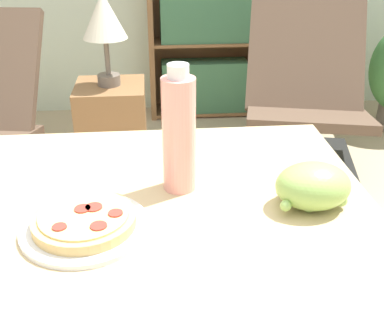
{
  "coord_description": "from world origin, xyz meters",
  "views": [
    {
      "loc": [
        -0.01,
        -0.83,
        1.29
      ],
      "look_at": [
        0.07,
        0.02,
        0.83
      ],
      "focal_mm": 45.0,
      "sensor_mm": 36.0,
      "label": 1
    }
  ],
  "objects_px": {
    "lounge_chair_far": "(302,121)",
    "bookshelf": "(205,11)",
    "table_lamp": "(104,20)",
    "pizza_on_plate": "(85,223)",
    "grape_bunch": "(313,187)",
    "drink_bottle": "(179,133)",
    "side_table": "(114,136)"
  },
  "relations": [
    {
      "from": "side_table",
      "to": "table_lamp",
      "type": "relative_size",
      "value": 1.26
    },
    {
      "from": "lounge_chair_far",
      "to": "bookshelf",
      "type": "height_order",
      "value": "bookshelf"
    },
    {
      "from": "drink_bottle",
      "to": "lounge_chair_far",
      "type": "bearing_deg",
      "value": 62.9
    },
    {
      "from": "side_table",
      "to": "pizza_on_plate",
      "type": "bearing_deg",
      "value": -87.37
    },
    {
      "from": "grape_bunch",
      "to": "side_table",
      "type": "height_order",
      "value": "grape_bunch"
    },
    {
      "from": "pizza_on_plate",
      "to": "drink_bottle",
      "type": "distance_m",
      "value": 0.26
    },
    {
      "from": "lounge_chair_far",
      "to": "bookshelf",
      "type": "xyz_separation_m",
      "value": [
        -0.44,
        0.92,
        0.44
      ]
    },
    {
      "from": "drink_bottle",
      "to": "bookshelf",
      "type": "bearing_deg",
      "value": 82.31
    },
    {
      "from": "pizza_on_plate",
      "to": "lounge_chair_far",
      "type": "relative_size",
      "value": 0.27
    },
    {
      "from": "grape_bunch",
      "to": "drink_bottle",
      "type": "bearing_deg",
      "value": 159.08
    },
    {
      "from": "grape_bunch",
      "to": "bookshelf",
      "type": "xyz_separation_m",
      "value": [
        0.07,
        2.51,
        -0.1
      ]
    },
    {
      "from": "bookshelf",
      "to": "lounge_chair_far",
      "type": "bearing_deg",
      "value": -64.34
    },
    {
      "from": "pizza_on_plate",
      "to": "lounge_chair_far",
      "type": "distance_m",
      "value": 1.96
    },
    {
      "from": "grape_bunch",
      "to": "lounge_chair_far",
      "type": "relative_size",
      "value": 0.17
    },
    {
      "from": "table_lamp",
      "to": "pizza_on_plate",
      "type": "bearing_deg",
      "value": -87.37
    },
    {
      "from": "side_table",
      "to": "table_lamp",
      "type": "bearing_deg",
      "value": 180.0
    },
    {
      "from": "drink_bottle",
      "to": "side_table",
      "type": "bearing_deg",
      "value": 100.17
    },
    {
      "from": "pizza_on_plate",
      "to": "bookshelf",
      "type": "relative_size",
      "value": 0.15
    },
    {
      "from": "drink_bottle",
      "to": "table_lamp",
      "type": "height_order",
      "value": "drink_bottle"
    },
    {
      "from": "lounge_chair_far",
      "to": "bookshelf",
      "type": "bearing_deg",
      "value": 128.41
    },
    {
      "from": "bookshelf",
      "to": "table_lamp",
      "type": "bearing_deg",
      "value": -120.23
    },
    {
      "from": "side_table",
      "to": "grape_bunch",
      "type": "bearing_deg",
      "value": -71.45
    },
    {
      "from": "pizza_on_plate",
      "to": "side_table",
      "type": "bearing_deg",
      "value": 92.63
    },
    {
      "from": "drink_bottle",
      "to": "table_lamp",
      "type": "distance_m",
      "value": 1.44
    },
    {
      "from": "pizza_on_plate",
      "to": "grape_bunch",
      "type": "xyz_separation_m",
      "value": [
        0.44,
        0.04,
        0.03
      ]
    },
    {
      "from": "drink_bottle",
      "to": "lounge_chair_far",
      "type": "xyz_separation_m",
      "value": [
        0.77,
        1.5,
        -0.61
      ]
    },
    {
      "from": "grape_bunch",
      "to": "bookshelf",
      "type": "height_order",
      "value": "bookshelf"
    },
    {
      "from": "side_table",
      "to": "table_lamp",
      "type": "distance_m",
      "value": 0.58
    },
    {
      "from": "grape_bunch",
      "to": "side_table",
      "type": "xyz_separation_m",
      "value": [
        -0.51,
        1.52,
        -0.54
      ]
    },
    {
      "from": "pizza_on_plate",
      "to": "drink_bottle",
      "type": "bearing_deg",
      "value": 37.38
    },
    {
      "from": "bookshelf",
      "to": "table_lamp",
      "type": "height_order",
      "value": "bookshelf"
    },
    {
      "from": "lounge_chair_far",
      "to": "bookshelf",
      "type": "relative_size",
      "value": 0.58
    }
  ]
}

